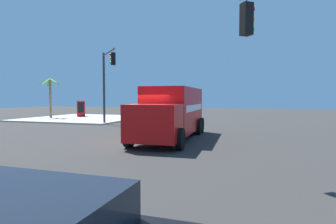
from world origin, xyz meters
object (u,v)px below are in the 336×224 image
at_px(traffic_light_secondary, 322,29).
at_px(vending_machine_red, 81,109).
at_px(delivery_truck, 172,112).
at_px(palm_tree_far, 51,91).
at_px(traffic_light_primary, 107,76).

relative_size(traffic_light_secondary, vending_machine_red, 2.99).
relative_size(delivery_truck, palm_tree_far, 1.87).
bearing_deg(traffic_light_primary, traffic_light_secondary, -136.20).
xyz_separation_m(vending_machine_red, palm_tree_far, (-2.71, 1.99, 2.09)).
relative_size(traffic_light_secondary, palm_tree_far, 1.26).
height_order(delivery_truck, traffic_light_secondary, traffic_light_secondary).
xyz_separation_m(delivery_truck, palm_tree_far, (10.00, 17.24, 1.63)).
bearing_deg(traffic_light_secondary, palm_tree_far, 51.42).
xyz_separation_m(delivery_truck, vending_machine_red, (12.71, 15.25, -0.46)).
xyz_separation_m(delivery_truck, traffic_light_primary, (5.60, 7.56, 2.65)).
distance_m(vending_machine_red, palm_tree_far, 3.96).
height_order(delivery_truck, traffic_light_primary, traffic_light_primary).
height_order(vending_machine_red, palm_tree_far, palm_tree_far).
bearing_deg(vending_machine_red, delivery_truck, -129.80).
bearing_deg(vending_machine_red, palm_tree_far, 143.62).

